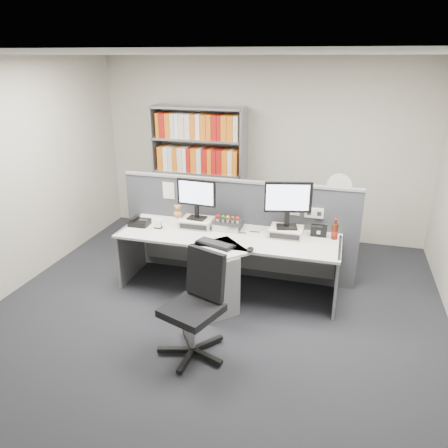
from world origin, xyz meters
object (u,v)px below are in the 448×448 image
(monitor_right, at_px, (288,201))
(desk_fan, at_px, (339,189))
(mouse, at_px, (250,249))
(cola_bottle, at_px, (335,231))
(desk_calendar, at_px, (158,224))
(speaker, at_px, (319,231))
(office_chair, at_px, (197,302))
(desk_phone, at_px, (139,222))
(desk, at_px, (223,263))
(desktop_pc, at_px, (228,225))
(keyboard, at_px, (215,244))
(filing_cabinet, at_px, (334,237))
(monitor_left, at_px, (196,196))
(shelving_unit, at_px, (199,174))

(monitor_right, xyz_separation_m, desk_fan, (0.54, 1.02, -0.10))
(mouse, distance_m, cola_bottle, 1.04)
(desk_calendar, bearing_deg, speaker, 8.71)
(office_chair, bearing_deg, desk_phone, 133.69)
(desk, distance_m, monitor_right, 1.03)
(monitor_right, distance_m, desk_fan, 1.15)
(desktop_pc, height_order, keyboard, desktop_pc)
(office_chair, bearing_deg, speaker, 56.30)
(desktop_pc, bearing_deg, filing_cabinet, 37.80)
(monitor_left, xyz_separation_m, office_chair, (0.47, -1.38, -0.58))
(desktop_pc, xyz_separation_m, desk_fan, (1.25, 0.97, 0.28))
(desk_phone, height_order, speaker, speaker)
(filing_cabinet, height_order, office_chair, office_chair)
(monitor_right, distance_m, desk_calendar, 1.59)
(mouse, distance_m, filing_cabinet, 1.81)
(monitor_left, relative_size, monitor_right, 0.90)
(mouse, bearing_deg, desk_calendar, 163.95)
(monitor_left, distance_m, filing_cabinet, 2.07)
(desk_calendar, bearing_deg, keyboard, -19.90)
(mouse, bearing_deg, desktop_pc, 124.75)
(keyboard, bearing_deg, speaker, 28.42)
(desk, distance_m, shelving_unit, 2.12)
(mouse, bearing_deg, keyboard, 172.05)
(mouse, xyz_separation_m, office_chair, (-0.32, -0.84, -0.21))
(desk, relative_size, monitor_right, 4.74)
(monitor_right, distance_m, keyboard, 0.96)
(desk, bearing_deg, keyboard, -120.18)
(keyboard, distance_m, speaker, 1.23)
(desk_calendar, bearing_deg, monitor_right, 6.95)
(keyboard, bearing_deg, monitor_left, 128.18)
(keyboard, height_order, mouse, mouse)
(cola_bottle, xyz_separation_m, desk_fan, (-0.01, 0.96, 0.23))
(desk_calendar, bearing_deg, desk_fan, 30.11)
(desk_phone, relative_size, shelving_unit, 0.12)
(desk_fan, bearing_deg, desk, -130.62)
(cola_bottle, distance_m, filing_cabinet, 1.07)
(desktop_pc, distance_m, speaker, 1.08)
(desk_calendar, distance_m, desk_fan, 2.41)
(desk_calendar, bearing_deg, desk_phone, 172.28)
(monitor_left, relative_size, office_chair, 0.50)
(monitor_left, xyz_separation_m, keyboard, (0.38, -0.48, -0.38))
(desk_phone, height_order, office_chair, office_chair)
(speaker, xyz_separation_m, shelving_unit, (-1.93, 1.36, 0.19))
(desk_phone, bearing_deg, speaker, 6.68)
(desktop_pc, bearing_deg, monitor_left, -173.42)
(monitor_left, xyz_separation_m, mouse, (0.79, -0.54, -0.37))
(mouse, distance_m, speaker, 0.93)
(cola_bottle, xyz_separation_m, shelving_unit, (-2.11, 1.41, 0.16))
(filing_cabinet, bearing_deg, desk_calendar, -149.88)
(monitor_left, bearing_deg, keyboard, -51.82)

